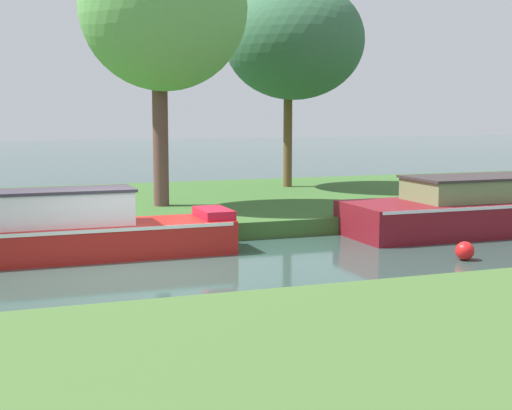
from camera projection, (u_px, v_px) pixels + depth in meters
The scene contains 7 objects.
ground_plane at pixel (137, 267), 14.06m from camera, with size 120.00×120.00×0.00m, color #2E4942.
riverbank_far at pixel (87, 210), 20.56m from camera, with size 72.00×10.00×0.40m, color #376029.
maroon_barge at pixel (493, 208), 18.12m from camera, with size 7.40×2.24×1.36m.
willow_tree_left at pixel (164, 8), 18.70m from camera, with size 4.21×3.92×7.12m.
willow_tree_centre at pixel (294, 41), 23.78m from camera, with size 4.38×4.76×6.55m.
mooring_post_near at pixel (55, 210), 15.99m from camera, with size 0.17×0.17×0.80m, color #453A1F.
channel_buoy at pixel (465, 251), 14.66m from camera, with size 0.37×0.37×0.37m, color red.
Camera 1 is at (-2.63, -13.73, 2.91)m, focal length 52.87 mm.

